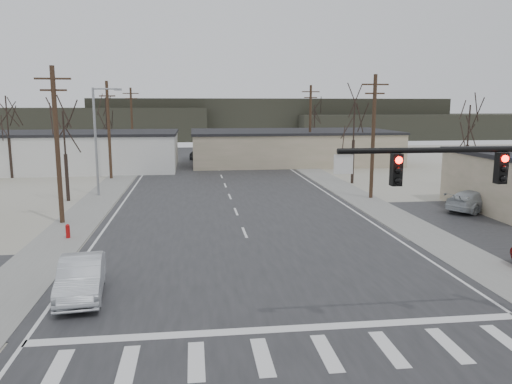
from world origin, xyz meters
TOP-DOWN VIEW (x-y plane):
  - ground at (0.00, 0.00)m, footprint 140.00×140.00m
  - main_road at (0.00, 15.00)m, footprint 18.00×110.00m
  - cross_road at (0.00, 0.00)m, footprint 90.00×10.00m
  - sidewalk_left at (-10.60, 20.00)m, footprint 3.00×90.00m
  - sidewalk_right at (10.60, 20.00)m, footprint 3.00×90.00m
  - fire_hydrant at (-10.20, 8.00)m, footprint 0.24×0.24m
  - building_left_far at (-16.00, 40.00)m, footprint 22.30×12.30m
  - building_right_far at (10.00, 44.00)m, footprint 26.30×14.30m
  - upole_left_b at (-11.50, 12.00)m, footprint 2.20×0.30m
  - upole_left_c at (-11.50, 32.00)m, footprint 2.20×0.30m
  - upole_left_d at (-11.50, 52.00)m, footprint 2.20×0.30m
  - upole_right_a at (11.50, 18.00)m, footprint 2.20×0.30m
  - upole_right_b at (11.50, 40.00)m, footprint 2.20×0.30m
  - streetlight_main at (-10.80, 22.00)m, footprint 2.40×0.25m
  - tree_left_near at (-13.00, 20.00)m, footprint 3.30×3.30m
  - tree_right_mid at (12.50, 26.00)m, footprint 3.74×3.74m
  - tree_left_far at (-14.00, 46.00)m, footprint 3.96×3.96m
  - tree_right_far at (15.00, 52.00)m, footprint 3.52×3.52m
  - tree_lot at (22.00, 22.00)m, footprint 3.52×3.52m
  - tree_left_mid at (-22.00, 34.00)m, footprint 3.96×3.96m
  - hill_left at (-35.00, 92.00)m, footprint 70.00×18.00m
  - hill_center at (15.00, 96.00)m, footprint 80.00×18.00m
  - hill_right at (50.00, 90.00)m, footprint 60.00×18.00m
  - sedan_crossing at (-7.50, -1.20)m, footprint 2.16×4.85m
  - car_far_a at (0.57, 48.11)m, footprint 3.82×5.72m
  - car_far_b at (-2.50, 48.31)m, footprint 2.25×4.04m
  - car_parked_silver at (17.14, 12.12)m, footprint 5.51×4.29m

SIDE VIEW (x-z plane):
  - ground at x=0.00m, z-range 0.00..0.00m
  - cross_road at x=0.00m, z-range 0.00..0.04m
  - main_road at x=0.00m, z-range 0.00..0.05m
  - sidewalk_left at x=-10.60m, z-range 0.00..0.06m
  - sidewalk_right at x=10.60m, z-range 0.00..0.06m
  - fire_hydrant at x=-10.20m, z-range 0.02..0.89m
  - car_far_b at x=-2.50m, z-range 0.05..1.35m
  - car_parked_silver at x=17.14m, z-range 0.03..1.53m
  - car_far_a at x=0.57m, z-range 0.05..1.59m
  - sedan_crossing at x=-7.50m, z-range 0.05..1.59m
  - building_right_far at x=10.00m, z-range 0.00..4.30m
  - building_left_far at x=-16.00m, z-range 0.01..4.51m
  - hill_right at x=50.00m, z-range 0.00..5.50m
  - hill_left at x=-35.00m, z-range 0.00..7.00m
  - hill_center at x=15.00m, z-range 0.00..9.00m
  - streetlight_main at x=-10.80m, z-range 0.59..9.59m
  - upole_left_b at x=-11.50m, z-range 0.22..10.22m
  - upole_left_c at x=-11.50m, z-range 0.22..10.22m
  - upole_left_d at x=-11.50m, z-range 0.22..10.22m
  - upole_right_a at x=11.50m, z-range 0.22..10.22m
  - upole_right_b at x=11.50m, z-range 0.22..10.22m
  - tree_left_near at x=-13.00m, z-range 1.55..8.90m
  - tree_right_far at x=15.00m, z-range 1.66..9.50m
  - tree_lot at x=22.00m, z-range 1.66..9.50m
  - tree_right_mid at x=12.50m, z-range 1.77..10.10m
  - tree_left_far at x=-14.00m, z-range 1.87..10.69m
  - tree_left_mid at x=-22.00m, z-range 1.87..10.69m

